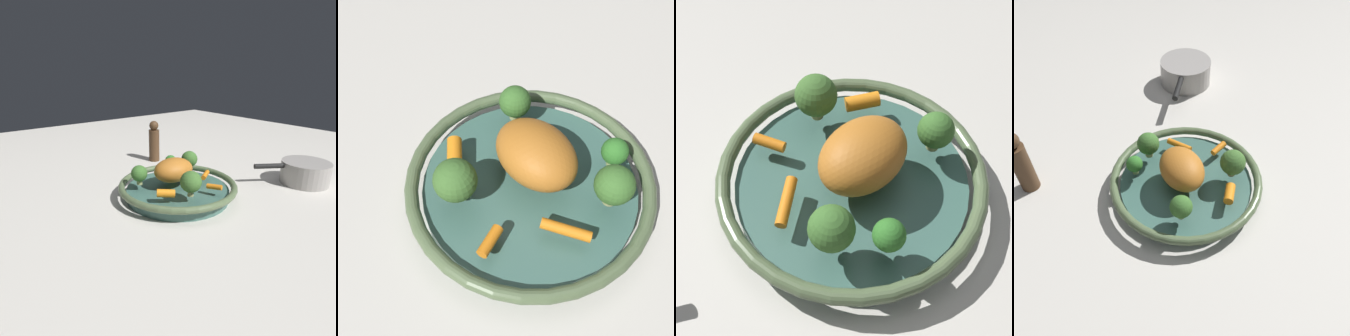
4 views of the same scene
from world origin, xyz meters
TOP-DOWN VIEW (x-y plane):
  - ground_plane at (0.00, 0.00)m, footprint 2.59×2.59m
  - serving_bowl at (0.00, 0.00)m, footprint 0.34×0.34m
  - roast_chicken_piece at (-0.01, -0.01)m, footprint 0.09×0.12m
  - baby_carrot_center at (0.06, -0.09)m, footprint 0.04×0.05m
  - baby_carrot_back at (0.10, 0.04)m, footprint 0.04×0.03m
  - baby_carrot_near_rim at (0.02, 0.09)m, footprint 0.05×0.06m
  - broccoli_floret_large at (-0.05, -0.10)m, footprint 0.05×0.05m
  - broccoli_floret_mid at (0.09, -0.04)m, footprint 0.06×0.06m
  - broccoli_floret_small at (-0.05, 0.09)m, footprint 0.05×0.05m
  - broccoli_floret_edge at (-0.10, 0.05)m, footprint 0.04×0.04m
  - pepper_mill at (-0.33, 0.15)m, footprint 0.04×0.04m
  - saucepan at (0.17, 0.39)m, footprint 0.18×0.22m

SIDE VIEW (x-z plane):
  - ground_plane at x=0.00m, z-range 0.00..0.00m
  - serving_bowl at x=0.00m, z-range 0.00..0.05m
  - saucepan at x=0.17m, z-range 0.00..0.07m
  - baby_carrot_near_rim at x=0.02m, z-range 0.05..0.06m
  - baby_carrot_back at x=0.10m, z-range 0.05..0.06m
  - baby_carrot_center at x=0.06m, z-range 0.05..0.07m
  - broccoli_floret_edge at x=-0.10m, z-range 0.05..0.10m
  - pepper_mill at x=-0.33m, z-range 0.00..0.16m
  - broccoli_floret_large at x=-0.05m, z-range 0.05..0.11m
  - roast_chicken_piece at x=-0.01m, z-range 0.05..0.12m
  - broccoli_floret_small at x=-0.05m, z-range 0.05..0.12m
  - broccoli_floret_mid at x=0.09m, z-range 0.05..0.12m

